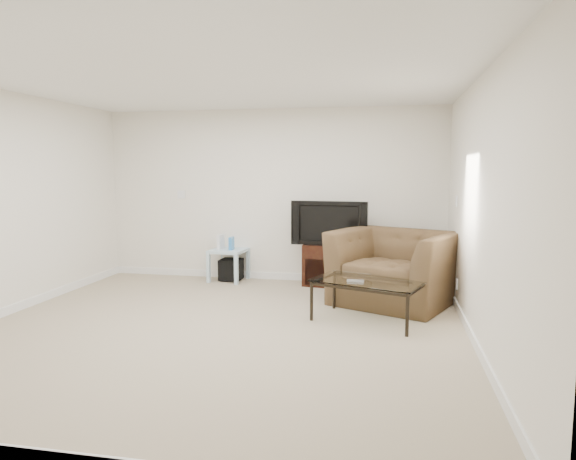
% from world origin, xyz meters
% --- Properties ---
extents(floor, '(5.00, 5.00, 0.00)m').
position_xyz_m(floor, '(0.00, 0.00, 0.00)').
color(floor, tan).
rests_on(floor, ground).
extents(ceiling, '(5.00, 5.00, 0.00)m').
position_xyz_m(ceiling, '(0.00, 0.00, 2.50)').
color(ceiling, white).
rests_on(ceiling, ground).
extents(wall_back, '(5.00, 0.02, 2.50)m').
position_xyz_m(wall_back, '(0.00, 2.50, 1.25)').
color(wall_back, silver).
rests_on(wall_back, ground).
extents(wall_right, '(0.02, 5.00, 2.50)m').
position_xyz_m(wall_right, '(2.50, 0.00, 1.25)').
color(wall_right, silver).
rests_on(wall_right, ground).
extents(plate_back, '(0.12, 0.02, 0.12)m').
position_xyz_m(plate_back, '(-1.40, 2.49, 1.25)').
color(plate_back, white).
rests_on(plate_back, wall_back).
extents(plate_right_switch, '(0.02, 0.09, 0.13)m').
position_xyz_m(plate_right_switch, '(2.49, 1.60, 1.25)').
color(plate_right_switch, white).
rests_on(plate_right_switch, wall_right).
extents(plate_right_outlet, '(0.02, 0.08, 0.12)m').
position_xyz_m(plate_right_outlet, '(2.49, 1.30, 0.30)').
color(plate_right_outlet, white).
rests_on(plate_right_outlet, wall_right).
extents(tv_stand, '(0.76, 0.58, 0.58)m').
position_xyz_m(tv_stand, '(0.90, 2.28, 0.29)').
color(tv_stand, black).
rests_on(tv_stand, floor).
extents(dvd_player, '(0.45, 0.35, 0.06)m').
position_xyz_m(dvd_player, '(0.89, 2.24, 0.49)').
color(dvd_player, black).
rests_on(dvd_player, tv_stand).
extents(television, '(1.01, 0.29, 0.61)m').
position_xyz_m(television, '(0.90, 2.25, 0.89)').
color(television, black).
rests_on(television, tv_stand).
extents(side_table, '(0.54, 0.54, 0.47)m').
position_xyz_m(side_table, '(-0.60, 2.28, 0.23)').
color(side_table, silver).
rests_on(side_table, floor).
extents(subwoofer, '(0.31, 0.31, 0.30)m').
position_xyz_m(subwoofer, '(-0.57, 2.30, 0.16)').
color(subwoofer, black).
rests_on(subwoofer, floor).
extents(game_console, '(0.07, 0.16, 0.21)m').
position_xyz_m(game_console, '(-0.72, 2.28, 0.57)').
color(game_console, white).
rests_on(game_console, side_table).
extents(game_case, '(0.05, 0.14, 0.18)m').
position_xyz_m(game_case, '(-0.55, 2.25, 0.56)').
color(game_case, '#337FCC').
rests_on(game_case, side_table).
extents(recliner, '(1.60, 1.36, 1.19)m').
position_xyz_m(recliner, '(1.77, 1.45, 0.59)').
color(recliner, brown).
rests_on(recliner, floor).
extents(coffee_table, '(1.29, 0.99, 0.45)m').
position_xyz_m(coffee_table, '(1.49, 0.61, 0.22)').
color(coffee_table, black).
rests_on(coffee_table, floor).
extents(remote, '(0.18, 0.06, 0.02)m').
position_xyz_m(remote, '(1.36, 0.52, 0.46)').
color(remote, '#B2B2B7').
rests_on(remote, coffee_table).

